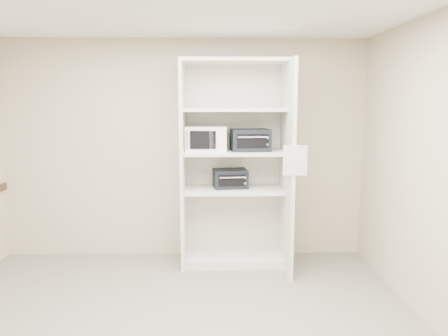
{
  "coord_description": "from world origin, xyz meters",
  "views": [
    {
      "loc": [
        0.4,
        -3.41,
        1.94
      ],
      "look_at": [
        0.5,
        1.44,
        1.2
      ],
      "focal_mm": 35.0,
      "sensor_mm": 36.0,
      "label": 1
    }
  ],
  "objects_px": {
    "microwave": "(207,139)",
    "shelving_unit": "(238,171)",
    "toaster_oven_upper": "(250,140)",
    "toaster_oven_lower": "(230,178)"
  },
  "relations": [
    {
      "from": "microwave",
      "to": "shelving_unit",
      "type": "bearing_deg",
      "value": 5.93
    },
    {
      "from": "microwave",
      "to": "toaster_oven_upper",
      "type": "distance_m",
      "value": 0.51
    },
    {
      "from": "microwave",
      "to": "toaster_oven_upper",
      "type": "xyz_separation_m",
      "value": [
        0.51,
        -0.02,
        -0.02
      ]
    },
    {
      "from": "shelving_unit",
      "to": "toaster_oven_lower",
      "type": "distance_m",
      "value": 0.14
    },
    {
      "from": "shelving_unit",
      "to": "toaster_oven_upper",
      "type": "distance_m",
      "value": 0.39
    },
    {
      "from": "shelving_unit",
      "to": "toaster_oven_upper",
      "type": "xyz_separation_m",
      "value": [
        0.14,
        -0.03,
        0.37
      ]
    },
    {
      "from": "microwave",
      "to": "toaster_oven_lower",
      "type": "distance_m",
      "value": 0.56
    },
    {
      "from": "shelving_unit",
      "to": "toaster_oven_upper",
      "type": "relative_size",
      "value": 5.49
    },
    {
      "from": "microwave",
      "to": "toaster_oven_upper",
      "type": "relative_size",
      "value": 1.08
    },
    {
      "from": "microwave",
      "to": "toaster_oven_upper",
      "type": "bearing_deg",
      "value": 2.01
    }
  ]
}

